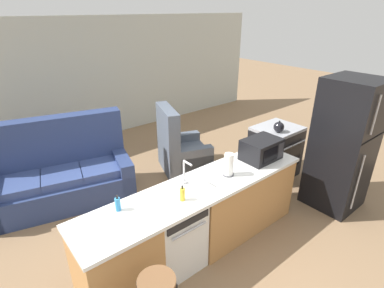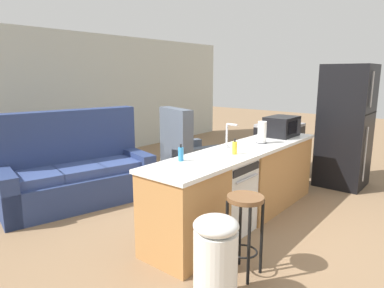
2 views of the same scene
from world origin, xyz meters
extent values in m
plane|color=#896B4C|center=(0.00, 0.00, 0.00)|extent=(24.00, 24.00, 0.00)
cube|color=beige|center=(0.30, 4.20, 1.30)|extent=(10.00, 0.06, 2.60)
cube|color=#B77F47|center=(-0.93, 0.00, 0.43)|extent=(0.75, 0.62, 0.86)
cube|color=#B77F47|center=(0.83, 0.00, 0.43)|extent=(1.55, 0.62, 0.86)
cube|color=white|center=(0.15, 0.00, 0.88)|extent=(2.94, 0.66, 0.04)
cube|color=#49331C|center=(0.15, 0.00, 0.04)|extent=(2.86, 0.56, 0.08)
cube|color=white|center=(-0.25, 0.00, 0.42)|extent=(0.58, 0.58, 0.84)
cube|color=black|center=(-0.25, -0.30, 0.78)|extent=(0.52, 0.01, 0.08)
cylinder|color=#B2B2B7|center=(-0.25, -0.31, 0.68)|extent=(0.44, 0.02, 0.02)
cube|color=black|center=(2.35, 0.55, 0.42)|extent=(0.76, 0.64, 0.85)
cube|color=black|center=(2.35, 0.22, 0.47)|extent=(0.53, 0.01, 0.43)
cylinder|color=silver|center=(2.35, 0.20, 0.70)|extent=(0.61, 0.03, 0.03)
cube|color=#A8AAB2|center=(2.35, 0.55, 0.88)|extent=(0.76, 0.64, 0.05)
torus|color=black|center=(2.18, 0.42, 0.89)|extent=(0.16, 0.16, 0.01)
torus|color=black|center=(2.52, 0.42, 0.89)|extent=(0.16, 0.16, 0.01)
torus|color=black|center=(2.18, 0.68, 0.89)|extent=(0.16, 0.16, 0.01)
torus|color=black|center=(2.52, 0.68, 0.89)|extent=(0.16, 0.16, 0.01)
cube|color=black|center=(2.35, -0.55, 0.96)|extent=(0.72, 0.70, 1.92)
cylinder|color=#B2B2B7|center=(2.15, -0.92, 1.55)|extent=(0.02, 0.02, 0.51)
cylinder|color=#B2B2B7|center=(2.15, -0.92, 0.59)|extent=(0.02, 0.02, 0.83)
cube|color=black|center=(2.35, -0.90, 1.19)|extent=(0.68, 0.01, 0.01)
cube|color=black|center=(1.21, 0.00, 1.04)|extent=(0.50, 0.36, 0.28)
cube|color=black|center=(1.16, -0.18, 1.04)|extent=(0.27, 0.01, 0.18)
cube|color=#2D2D33|center=(1.38, -0.18, 1.04)|extent=(0.11, 0.01, 0.21)
cylinder|color=silver|center=(0.05, 0.16, 0.92)|extent=(0.07, 0.07, 0.03)
cylinder|color=silver|center=(0.05, 0.16, 1.06)|extent=(0.02, 0.02, 0.26)
cylinder|color=silver|center=(0.05, 0.09, 1.19)|extent=(0.02, 0.14, 0.02)
cylinder|color=#4C4C51|center=(0.57, -0.03, 0.91)|extent=(0.14, 0.14, 0.01)
cylinder|color=white|center=(0.57, -0.03, 1.05)|extent=(0.11, 0.11, 0.27)
cylinder|color=yellow|center=(-0.17, -0.09, 0.97)|extent=(0.06, 0.06, 0.14)
cylinder|color=black|center=(-0.17, -0.09, 1.06)|extent=(0.02, 0.02, 0.04)
cylinder|color=#338CCC|center=(-0.77, 0.18, 0.97)|extent=(0.06, 0.06, 0.14)
cylinder|color=black|center=(-0.77, 0.18, 1.06)|extent=(0.02, 0.02, 0.04)
sphere|color=black|center=(2.18, 0.42, 0.99)|extent=(0.17, 0.17, 0.17)
sphere|color=black|center=(2.18, 0.42, 1.08)|extent=(0.03, 0.03, 0.03)
cone|color=black|center=(2.26, 0.42, 1.00)|extent=(0.08, 0.04, 0.06)
cylinder|color=brown|center=(-0.86, -0.65, 0.72)|extent=(0.32, 0.32, 0.04)
cylinder|color=black|center=(-0.98, -0.76, 0.35)|extent=(0.03, 0.03, 0.70)
cylinder|color=black|center=(-0.75, -0.76, 0.35)|extent=(0.03, 0.03, 0.70)
cylinder|color=black|center=(-0.98, -0.54, 0.35)|extent=(0.03, 0.03, 0.70)
cylinder|color=black|center=(-0.75, -0.54, 0.35)|extent=(0.03, 0.03, 0.70)
torus|color=black|center=(-0.86, -0.65, 0.22)|extent=(0.25, 0.25, 0.02)
cylinder|color=white|center=(-1.38, -0.70, 0.31)|extent=(0.34, 0.34, 0.62)
ellipsoid|color=white|center=(-1.38, -0.70, 0.67)|extent=(0.35, 0.35, 0.14)
cube|color=navy|center=(-0.81, 2.04, 0.21)|extent=(2.16, 1.36, 0.42)
cube|color=navy|center=(-0.73, 2.36, 0.64)|extent=(2.00, 0.72, 1.27)
cube|color=navy|center=(-1.68, 2.26, 0.31)|extent=(0.41, 0.92, 0.62)
cube|color=navy|center=(0.06, 1.82, 0.31)|extent=(0.41, 0.92, 0.62)
cube|color=#35477D|center=(-1.35, 2.13, 0.48)|extent=(0.70, 0.75, 0.12)
cube|color=#35477D|center=(-0.82, 1.99, 0.48)|extent=(0.70, 0.75, 0.12)
cube|color=#35477D|center=(-0.29, 1.86, 0.48)|extent=(0.70, 0.75, 0.12)
cube|color=#515B6B|center=(1.26, 1.72, 0.20)|extent=(1.04, 1.07, 0.40)
cube|color=#515B6B|center=(0.98, 1.82, 0.60)|extent=(0.47, 0.87, 1.20)
cube|color=#515B6B|center=(1.14, 1.39, 0.28)|extent=(0.81, 0.42, 0.55)
cube|color=#515B6B|center=(1.37, 2.04, 0.28)|extent=(0.81, 0.42, 0.55)
camera|label=1|loc=(-1.74, -2.17, 2.74)|focal=28.00mm
camera|label=2|loc=(-3.32, -2.06, 1.78)|focal=32.00mm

